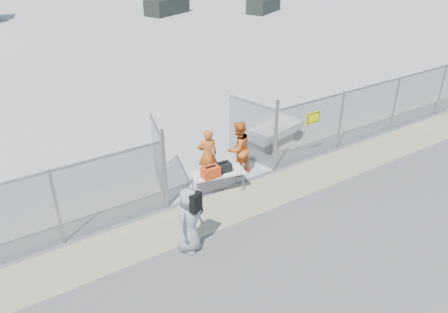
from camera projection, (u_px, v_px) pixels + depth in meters
ground at (262, 219)px, 12.38m from camera, size 160.00×160.00×0.00m
tarmac_inside at (7, 6)px, 43.42m from camera, size 160.00×80.00×0.01m
dirt_strip at (242, 202)px, 13.12m from camera, size 44.00×1.60×0.01m
chain_link_fence at (224, 156)px, 13.33m from camera, size 40.00×0.20×2.20m
folding_table at (218, 182)px, 13.47m from camera, size 1.75×1.01×0.70m
orange_bag at (211, 172)px, 12.98m from camera, size 0.54×0.37×0.33m
black_duffel at (222, 168)px, 13.28m from camera, size 0.58×0.38×0.27m
security_worker_left at (208, 154)px, 13.93m from camera, size 0.74×0.60×1.74m
security_worker_right at (238, 149)px, 14.14m from camera, size 1.01×0.84×1.88m
visitor at (189, 220)px, 10.84m from camera, size 1.04×0.91×1.80m
utility_trailer at (271, 132)px, 16.57m from camera, size 3.30×2.15×0.74m
parked_vehicle_near at (167, 3)px, 39.05m from camera, size 4.55×3.33×1.88m
parked_vehicle_far at (264, 3)px, 39.85m from camera, size 4.11×3.20×1.70m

